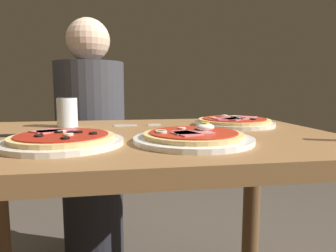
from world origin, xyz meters
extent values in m
cube|color=olive|center=(0.00, 0.00, 0.72)|extent=(1.11, 0.73, 0.04)
cylinder|color=brown|center=(-0.49, 0.31, 0.35)|extent=(0.07, 0.07, 0.70)
cylinder|color=brown|center=(0.49, 0.31, 0.35)|extent=(0.07, 0.07, 0.70)
cylinder|color=white|center=(0.12, -0.15, 0.74)|extent=(0.29, 0.29, 0.01)
cylinder|color=#DBB26B|center=(0.12, -0.15, 0.75)|extent=(0.24, 0.24, 0.01)
cylinder|color=#B72D19|center=(0.12, -0.15, 0.76)|extent=(0.21, 0.21, 0.00)
torus|color=black|center=(0.14, -0.13, 0.76)|extent=(0.02, 0.02, 0.00)
torus|color=black|center=(0.15, -0.15, 0.76)|extent=(0.02, 0.02, 0.00)
torus|color=black|center=(0.14, -0.15, 0.76)|extent=(0.02, 0.02, 0.00)
cube|color=#D16B70|center=(0.10, -0.18, 0.76)|extent=(0.07, 0.08, 0.00)
cube|color=#D16B70|center=(0.11, -0.17, 0.76)|extent=(0.09, 0.07, 0.00)
cylinder|color=beige|center=(0.04, -0.14, 0.76)|extent=(0.03, 0.03, 0.00)
cylinder|color=beige|center=(0.10, -0.10, 0.76)|extent=(0.02, 0.02, 0.00)
cylinder|color=beige|center=(0.15, -0.16, 0.76)|extent=(0.02, 0.02, 0.00)
cylinder|color=beige|center=(0.04, -0.15, 0.76)|extent=(0.03, 0.03, 0.00)
ellipsoid|color=white|center=(0.15, -0.15, 0.77)|extent=(0.04, 0.03, 0.02)
cylinder|color=yellow|center=(0.15, -0.15, 0.78)|extent=(0.02, 0.02, 0.00)
cylinder|color=silver|center=(-0.18, -0.14, 0.74)|extent=(0.27, 0.27, 0.01)
cylinder|color=#DBB26B|center=(-0.18, -0.14, 0.75)|extent=(0.23, 0.23, 0.01)
cylinder|color=#A82314|center=(-0.18, -0.14, 0.76)|extent=(0.20, 0.20, 0.00)
torus|color=black|center=(-0.16, -0.20, 0.76)|extent=(0.02, 0.02, 0.00)
torus|color=black|center=(-0.14, -0.12, 0.76)|extent=(0.02, 0.02, 0.00)
torus|color=black|center=(-0.22, -0.16, 0.76)|extent=(0.02, 0.02, 0.00)
torus|color=black|center=(-0.16, -0.12, 0.76)|extent=(0.02, 0.02, 0.00)
torus|color=black|center=(-0.11, -0.15, 0.76)|extent=(0.02, 0.02, 0.00)
torus|color=black|center=(-0.19, -0.11, 0.76)|extent=(0.02, 0.02, 0.00)
cube|color=#C65B66|center=(-0.20, -0.09, 0.76)|extent=(0.10, 0.07, 0.00)
cube|color=#D16B70|center=(-0.22, -0.09, 0.76)|extent=(0.08, 0.09, 0.00)
cylinder|color=beige|center=(-0.18, -0.10, 0.76)|extent=(0.02, 0.02, 0.00)
cylinder|color=beige|center=(-0.16, -0.16, 0.76)|extent=(0.02, 0.02, 0.00)
cylinder|color=silver|center=(0.33, 0.13, 0.74)|extent=(0.27, 0.27, 0.01)
cylinder|color=#DBB26B|center=(0.33, 0.13, 0.75)|extent=(0.24, 0.24, 0.01)
cylinder|color=#B72D19|center=(0.33, 0.13, 0.76)|extent=(0.21, 0.21, 0.00)
torus|color=black|center=(0.38, 0.07, 0.76)|extent=(0.02, 0.02, 0.00)
torus|color=black|center=(0.35, 0.10, 0.76)|extent=(0.02, 0.02, 0.00)
torus|color=black|center=(0.33, 0.08, 0.76)|extent=(0.02, 0.02, 0.00)
cube|color=#D16B70|center=(0.33, 0.16, 0.76)|extent=(0.07, 0.08, 0.00)
cube|color=#C65B66|center=(0.30, 0.10, 0.76)|extent=(0.09, 0.07, 0.00)
cube|color=#D16B70|center=(0.38, 0.15, 0.76)|extent=(0.10, 0.10, 0.00)
cube|color=#D16B70|center=(0.32, 0.10, 0.76)|extent=(0.10, 0.10, 0.00)
cylinder|color=beige|center=(0.33, 0.21, 0.76)|extent=(0.02, 0.02, 0.00)
cylinder|color=beige|center=(0.26, 0.14, 0.76)|extent=(0.02, 0.02, 0.00)
cylinder|color=beige|center=(0.35, 0.17, 0.76)|extent=(0.03, 0.03, 0.00)
cylinder|color=silver|center=(-0.22, 0.19, 0.78)|extent=(0.07, 0.07, 0.09)
cylinder|color=silver|center=(-0.22, 0.19, 0.76)|extent=(0.06, 0.06, 0.05)
cube|color=silver|center=(-0.03, 0.17, 0.74)|extent=(0.08, 0.02, 0.00)
cube|color=silver|center=(0.07, 0.17, 0.74)|extent=(0.05, 0.00, 0.00)
cube|color=silver|center=(0.07, 0.18, 0.74)|extent=(0.05, 0.00, 0.00)
cube|color=silver|center=(0.07, 0.18, 0.74)|extent=(0.05, 0.00, 0.00)
cube|color=silver|center=(0.07, 0.19, 0.74)|extent=(0.05, 0.00, 0.00)
cylinder|color=black|center=(-0.18, 0.64, 0.23)|extent=(0.29, 0.29, 0.46)
cylinder|color=#38383D|center=(-0.18, 0.64, 0.72)|extent=(0.32, 0.32, 0.52)
sphere|color=beige|center=(-0.18, 0.64, 1.08)|extent=(0.20, 0.20, 0.20)
camera|label=1|loc=(-0.05, -0.84, 0.87)|focal=32.32mm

